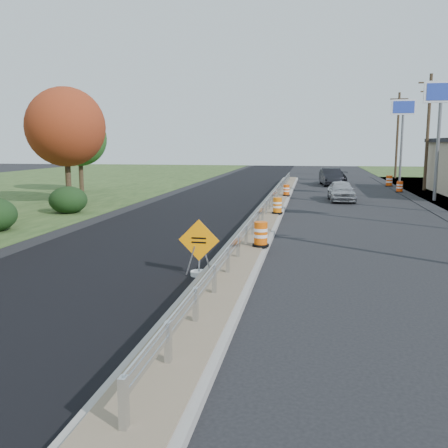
% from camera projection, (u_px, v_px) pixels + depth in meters
% --- Properties ---
extents(ground, '(140.00, 140.00, 0.00)m').
position_uv_depth(ground, '(253.00, 240.00, 20.03)').
color(ground, black).
rests_on(ground, ground).
extents(milled_overlay, '(7.20, 120.00, 0.01)m').
position_uv_depth(milled_overlay, '(200.00, 207.00, 30.51)').
color(milled_overlay, black).
rests_on(milled_overlay, ground).
extents(median, '(1.60, 55.00, 0.23)m').
position_uv_depth(median, '(269.00, 211.00, 27.79)').
color(median, gray).
rests_on(median, ground).
extents(guardrail, '(0.10, 46.15, 0.72)m').
position_uv_depth(guardrail, '(271.00, 198.00, 28.67)').
color(guardrail, silver).
rests_on(guardrail, median).
extents(pylon_sign_mid, '(2.20, 0.30, 7.90)m').
position_uv_depth(pylon_sign_mid, '(441.00, 103.00, 32.76)').
color(pylon_sign_mid, slate).
rests_on(pylon_sign_mid, ground).
extents(pylon_sign_north, '(2.20, 0.30, 7.90)m').
position_uv_depth(pylon_sign_north, '(403.00, 115.00, 46.38)').
color(pylon_sign_north, slate).
rests_on(pylon_sign_north, ground).
extents(utility_pole_nmid, '(1.90, 0.26, 9.40)m').
position_uv_depth(utility_pole_nmid, '(428.00, 130.00, 40.62)').
color(utility_pole_nmid, '#473523').
rests_on(utility_pole_nmid, ground).
extents(utility_pole_north, '(1.90, 0.26, 9.40)m').
position_uv_depth(utility_pole_north, '(397.00, 134.00, 55.20)').
color(utility_pole_north, '#473523').
rests_on(utility_pole_north, ground).
extents(hedge_north, '(2.09, 2.09, 1.52)m').
position_uv_depth(hedge_north, '(68.00, 200.00, 27.62)').
color(hedge_north, black).
rests_on(hedge_north, ground).
extents(tree_near_red, '(4.95, 4.95, 7.35)m').
position_uv_depth(tree_near_red, '(66.00, 127.00, 31.20)').
color(tree_near_red, '#473523').
rests_on(tree_near_red, ground).
extents(tree_near_back, '(4.29, 4.29, 6.37)m').
position_uv_depth(tree_near_back, '(80.00, 139.00, 39.60)').
color(tree_near_back, '#473523').
rests_on(tree_near_back, ground).
extents(caution_sign, '(1.22, 0.51, 1.68)m').
position_uv_depth(caution_sign, '(199.00, 262.00, 14.55)').
color(caution_sign, white).
rests_on(caution_sign, ground).
extents(barrel_median_near, '(0.60, 0.60, 0.87)m').
position_uv_depth(barrel_median_near, '(261.00, 235.00, 17.66)').
color(barrel_median_near, black).
rests_on(barrel_median_near, median).
extents(barrel_median_mid, '(0.57, 0.57, 0.83)m').
position_uv_depth(barrel_median_mid, '(277.00, 206.00, 26.00)').
color(barrel_median_mid, black).
rests_on(barrel_median_mid, median).
extents(barrel_median_far, '(0.53, 0.53, 0.78)m').
position_uv_depth(barrel_median_far, '(286.00, 190.00, 34.90)').
color(barrel_median_far, black).
rests_on(barrel_median_far, median).
extents(barrel_shoulder_mid, '(0.60, 0.60, 0.89)m').
position_uv_depth(barrel_shoulder_mid, '(400.00, 187.00, 39.72)').
color(barrel_shoulder_mid, black).
rests_on(barrel_shoulder_mid, ground).
extents(barrel_shoulder_far, '(0.68, 0.68, 1.00)m').
position_uv_depth(barrel_shoulder_far, '(389.00, 181.00, 45.14)').
color(barrel_shoulder_far, black).
rests_on(barrel_shoulder_far, ground).
extents(car_silver, '(1.87, 4.18, 1.39)m').
position_uv_depth(car_silver, '(341.00, 191.00, 33.63)').
color(car_silver, '#B1B2B6').
rests_on(car_silver, ground).
extents(car_dark_mid, '(2.19, 4.95, 1.58)m').
position_uv_depth(car_dark_mid, '(331.00, 177.00, 46.33)').
color(car_dark_mid, black).
rests_on(car_dark_mid, ground).
extents(car_dark_far, '(2.38, 4.71, 1.31)m').
position_uv_depth(car_dark_far, '(335.00, 177.00, 48.66)').
color(car_dark_far, black).
rests_on(car_dark_far, ground).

